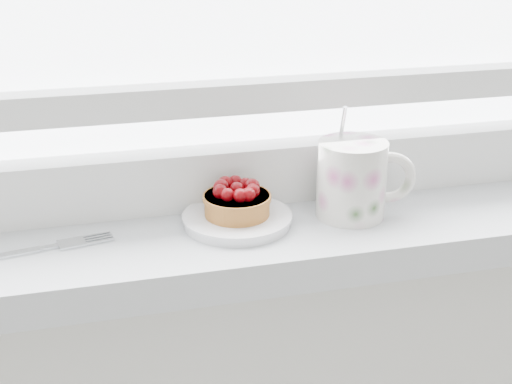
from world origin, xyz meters
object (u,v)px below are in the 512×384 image
object	(u,v)px
saucer	(237,219)
raspberry_tart	(237,200)
floral_mug	(354,178)
fork	(25,252)

from	to	relation	value
saucer	raspberry_tart	size ratio (longest dim) A/B	1.62
raspberry_tart	saucer	bearing A→B (deg)	-79.28
floral_mug	fork	world-z (taller)	floral_mug
floral_mug	fork	xyz separation A→B (m)	(-0.36, -0.01, -0.04)
saucer	floral_mug	bearing A→B (deg)	-3.70
saucer	raspberry_tart	distance (m)	0.02
raspberry_tart	fork	size ratio (longest dim) A/B	0.42
saucer	fork	bearing A→B (deg)	-176.25
floral_mug	raspberry_tart	bearing A→B (deg)	176.16
saucer	floral_mug	distance (m)	0.14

